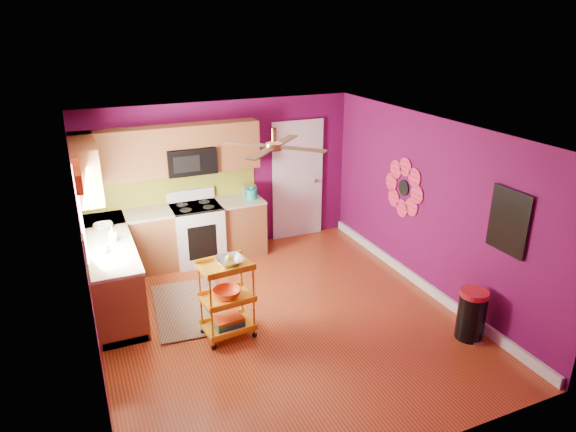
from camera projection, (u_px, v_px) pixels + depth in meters
name	position (u px, v px, depth m)	size (l,w,h in m)	color
ground	(281.00, 319.00, 6.75)	(5.00, 5.00, 0.00)	maroon
room_envelope	(283.00, 203.00, 6.17)	(4.54, 5.04, 2.52)	#600B47
lower_cabinets	(151.00, 253.00, 7.65)	(2.81, 2.31, 0.94)	brown
electric_range	(197.00, 233.00, 8.23)	(0.76, 0.66, 1.13)	white
upper_cabinetry	(145.00, 158.00, 7.49)	(2.80, 2.30, 1.26)	brown
left_window	(78.00, 193.00, 6.19)	(0.08, 1.35, 1.08)	white
panel_door	(297.00, 181.00, 8.99)	(0.95, 0.11, 2.15)	white
right_wall_art	(446.00, 201.00, 6.77)	(0.04, 2.74, 1.04)	black
ceiling_fan	(274.00, 146.00, 6.09)	(1.01, 1.01, 0.26)	#BF8C3F
shag_rug	(190.00, 308.00, 7.00)	(0.92, 1.51, 0.02)	black
rolling_cart	(228.00, 296.00, 6.22)	(0.64, 0.49, 1.10)	gold
trash_can	(471.00, 314.00, 6.27)	(0.43, 0.43, 0.65)	black
teal_kettle	(252.00, 194.00, 8.37)	(0.18, 0.18, 0.21)	#149987
toaster	(249.00, 190.00, 8.51)	(0.22, 0.15, 0.18)	beige
soap_bottle_a	(112.00, 234.00, 6.76)	(0.09, 0.09, 0.20)	#EA3F72
soap_bottle_b	(113.00, 236.00, 6.77)	(0.12, 0.12, 0.16)	white
counter_dish	(103.00, 226.00, 7.21)	(0.26, 0.26, 0.06)	white
counter_cup	(104.00, 250.00, 6.45)	(0.12, 0.12, 0.10)	white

